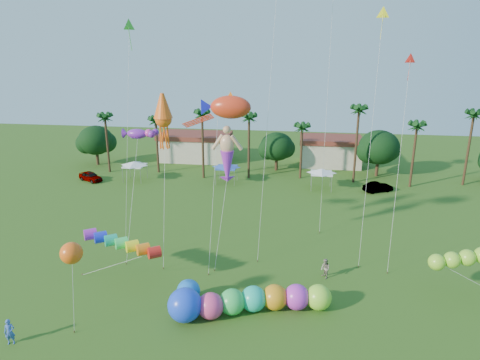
# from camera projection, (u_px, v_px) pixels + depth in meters

# --- Properties ---
(ground) EXTENTS (160.00, 160.00, 0.00)m
(ground) POSITION_uv_depth(u_px,v_px,m) (219.00, 351.00, 28.85)
(ground) COLOR #285116
(ground) RESTS_ON ground
(tree_line) EXTENTS (69.46, 8.91, 11.00)m
(tree_line) POSITION_uv_depth(u_px,v_px,m) (292.00, 147.00, 68.65)
(tree_line) COLOR #3A2819
(tree_line) RESTS_ON ground
(buildings_row) EXTENTS (35.00, 7.00, 4.00)m
(buildings_row) POSITION_uv_depth(u_px,v_px,m) (255.00, 151.00, 75.92)
(buildings_row) COLOR beige
(buildings_row) RESTS_ON ground
(tent_row) EXTENTS (31.00, 4.00, 0.60)m
(tent_row) POSITION_uv_depth(u_px,v_px,m) (226.00, 166.00, 63.18)
(tent_row) COLOR white
(tent_row) RESTS_ON ground
(car_a) EXTENTS (4.52, 3.48, 1.44)m
(car_a) POSITION_uv_depth(u_px,v_px,m) (91.00, 176.00, 65.27)
(car_a) COLOR #4C4C54
(car_a) RESTS_ON ground
(car_b) EXTENTS (4.43, 3.22, 1.39)m
(car_b) POSITION_uv_depth(u_px,v_px,m) (378.00, 187.00, 60.36)
(car_b) COLOR #4C4C54
(car_b) RESTS_ON ground
(spectator_a) EXTENTS (0.79, 0.65, 1.87)m
(spectator_a) POSITION_uv_depth(u_px,v_px,m) (10.00, 332.00, 29.27)
(spectator_a) COLOR #345BB8
(spectator_a) RESTS_ON ground
(spectator_b) EXTENTS (1.04, 1.11, 1.81)m
(spectator_b) POSITION_uv_depth(u_px,v_px,m) (325.00, 269.00, 37.69)
(spectator_b) COLOR gray
(spectator_b) RESTS_ON ground
(caterpillar_inflatable) EXTENTS (12.52, 5.54, 2.58)m
(caterpillar_inflatable) POSITION_uv_depth(u_px,v_px,m) (245.00, 301.00, 32.58)
(caterpillar_inflatable) COLOR #E63C80
(caterpillar_inflatable) RESTS_ON ground
(blue_ball) EXTENTS (1.89, 1.89, 1.89)m
(blue_ball) POSITION_uv_depth(u_px,v_px,m) (188.00, 291.00, 34.17)
(blue_ball) COLOR blue
(blue_ball) RESTS_ON ground
(rainbow_tube) EXTENTS (8.96, 3.88, 3.69)m
(rainbow_tube) POSITION_uv_depth(u_px,v_px,m) (133.00, 251.00, 35.95)
(rainbow_tube) COLOR red
(rainbow_tube) RESTS_ON ground
(green_worm) EXTENTS (9.64, 4.26, 3.89)m
(green_worm) POSITION_uv_depth(u_px,v_px,m) (437.00, 262.00, 34.28)
(green_worm) COLOR #90D72F
(green_worm) RESTS_ON ground
(orange_ball_kite) EXTENTS (1.67, 1.67, 7.04)m
(orange_ball_kite) POSITION_uv_depth(u_px,v_px,m) (71.00, 253.00, 28.87)
(orange_ball_kite) COLOR #FF5D14
(orange_ball_kite) RESTS_ON ground
(merman_kite) EXTENTS (2.53, 5.28, 12.22)m
(merman_kite) POSITION_uv_depth(u_px,v_px,m) (227.00, 158.00, 40.17)
(merman_kite) COLOR tan
(merman_kite) RESTS_ON ground
(fish_kite) EXTENTS (5.76, 5.88, 15.65)m
(fish_kite) POSITION_uv_depth(u_px,v_px,m) (231.00, 107.00, 37.84)
(fish_kite) COLOR red
(fish_kite) RESTS_ON ground
(squid_kite) EXTENTS (2.24, 4.93, 15.75)m
(squid_kite) POSITION_uv_depth(u_px,v_px,m) (163.00, 119.00, 39.16)
(squid_kite) COLOR #FF5F14
(squid_kite) RESTS_ON ground
(lobster_kite) EXTENTS (3.85, 6.17, 12.26)m
(lobster_kite) POSITION_uv_depth(u_px,v_px,m) (137.00, 134.00, 41.39)
(lobster_kite) COLOR purple
(lobster_kite) RESTS_ON ground
(delta_kite_red) EXTENTS (1.41, 4.34, 19.12)m
(delta_kite_red) POSITION_uv_depth(u_px,v_px,m) (410.00, 65.00, 36.97)
(delta_kite_red) COLOR red
(delta_kite_red) RESTS_ON ground
(delta_kite_yellow) EXTENTS (1.33, 3.73, 22.92)m
(delta_kite_yellow) POSITION_uv_depth(u_px,v_px,m) (382.00, 19.00, 36.42)
(delta_kite_yellow) COLOR #FAF619
(delta_kite_yellow) RESTS_ON ground
(delta_kite_green) EXTENTS (1.11, 4.86, 22.23)m
(delta_kite_green) POSITION_uv_depth(u_px,v_px,m) (129.00, 29.00, 41.10)
(delta_kite_green) COLOR green
(delta_kite_green) RESTS_ON ground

